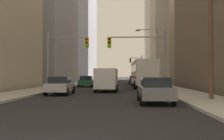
{
  "coord_description": "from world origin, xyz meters",
  "views": [
    {
      "loc": [
        1.77,
        -4.54,
        1.67
      ],
      "look_at": [
        0.0,
        35.75,
        2.4
      ],
      "focal_mm": 42.14,
      "sensor_mm": 36.0,
      "label": 1
    }
  ],
  "objects_px": {
    "sedan_grey": "(155,90)",
    "traffic_signal_near_right": "(139,50)",
    "traffic_signal_far_right": "(137,64)",
    "sedan_silver": "(60,85)",
    "cargo_van_white": "(107,79)",
    "traffic_signal_near_left": "(66,51)",
    "city_bus": "(143,73)",
    "sedan_green": "(86,81)",
    "sedan_navy": "(134,80)"
  },
  "relations": [
    {
      "from": "sedan_silver",
      "to": "sedan_green",
      "type": "bearing_deg",
      "value": 89.09
    },
    {
      "from": "city_bus",
      "to": "traffic_signal_near_right",
      "type": "relative_size",
      "value": 1.92
    },
    {
      "from": "cargo_van_white",
      "to": "traffic_signal_far_right",
      "type": "height_order",
      "value": "traffic_signal_far_right"
    },
    {
      "from": "cargo_van_white",
      "to": "sedan_grey",
      "type": "xyz_separation_m",
      "value": [
        3.53,
        -10.59,
        -0.52
      ]
    },
    {
      "from": "sedan_green",
      "to": "sedan_navy",
      "type": "distance_m",
      "value": 11.98
    },
    {
      "from": "cargo_van_white",
      "to": "traffic_signal_near_right",
      "type": "bearing_deg",
      "value": -3.8
    },
    {
      "from": "sedan_grey",
      "to": "traffic_signal_far_right",
      "type": "distance_m",
      "value": 42.82
    },
    {
      "from": "traffic_signal_far_right",
      "to": "sedan_navy",
      "type": "bearing_deg",
      "value": -94.83
    },
    {
      "from": "traffic_signal_near_left",
      "to": "sedan_green",
      "type": "bearing_deg",
      "value": 86.4
    },
    {
      "from": "sedan_green",
      "to": "traffic_signal_near_left",
      "type": "relative_size",
      "value": 0.71
    },
    {
      "from": "sedan_green",
      "to": "sedan_grey",
      "type": "bearing_deg",
      "value": -71.3
    },
    {
      "from": "city_bus",
      "to": "sedan_grey",
      "type": "height_order",
      "value": "city_bus"
    },
    {
      "from": "sedan_green",
      "to": "traffic_signal_near_right",
      "type": "distance_m",
      "value": 12.68
    },
    {
      "from": "city_bus",
      "to": "traffic_signal_near_left",
      "type": "height_order",
      "value": "traffic_signal_near_left"
    },
    {
      "from": "city_bus",
      "to": "sedan_silver",
      "type": "bearing_deg",
      "value": -123.17
    },
    {
      "from": "sedan_silver",
      "to": "sedan_green",
      "type": "height_order",
      "value": "same"
    },
    {
      "from": "sedan_grey",
      "to": "sedan_silver",
      "type": "bearing_deg",
      "value": 138.3
    },
    {
      "from": "cargo_van_white",
      "to": "traffic_signal_near_right",
      "type": "height_order",
      "value": "traffic_signal_near_right"
    },
    {
      "from": "sedan_grey",
      "to": "sedan_silver",
      "type": "distance_m",
      "value": 9.66
    },
    {
      "from": "sedan_silver",
      "to": "traffic_signal_far_right",
      "type": "height_order",
      "value": "traffic_signal_far_right"
    },
    {
      "from": "sedan_navy",
      "to": "traffic_signal_near_right",
      "type": "distance_m",
      "value": 20.26
    },
    {
      "from": "traffic_signal_far_right",
      "to": "cargo_van_white",
      "type": "bearing_deg",
      "value": -98.12
    },
    {
      "from": "cargo_van_white",
      "to": "sedan_navy",
      "type": "relative_size",
      "value": 1.23
    },
    {
      "from": "sedan_grey",
      "to": "traffic_signal_near_right",
      "type": "height_order",
      "value": "traffic_signal_near_right"
    },
    {
      "from": "cargo_van_white",
      "to": "traffic_signal_far_right",
      "type": "distance_m",
      "value": 32.53
    },
    {
      "from": "cargo_van_white",
      "to": "traffic_signal_near_left",
      "type": "bearing_deg",
      "value": -177.0
    },
    {
      "from": "sedan_grey",
      "to": "sedan_navy",
      "type": "xyz_separation_m",
      "value": [
        0.0,
        30.36,
        0.0
      ]
    },
    {
      "from": "sedan_grey",
      "to": "sedan_navy",
      "type": "relative_size",
      "value": 0.98
    },
    {
      "from": "cargo_van_white",
      "to": "traffic_signal_near_right",
      "type": "relative_size",
      "value": 0.87
    },
    {
      "from": "sedan_grey",
      "to": "traffic_signal_near_left",
      "type": "height_order",
      "value": "traffic_signal_near_left"
    },
    {
      "from": "sedan_green",
      "to": "traffic_signal_far_right",
      "type": "height_order",
      "value": "traffic_signal_far_right"
    },
    {
      "from": "sedan_silver",
      "to": "sedan_green",
      "type": "xyz_separation_m",
      "value": [
        0.23,
        14.21,
        0.0
      ]
    },
    {
      "from": "city_bus",
      "to": "traffic_signal_far_right",
      "type": "height_order",
      "value": "traffic_signal_far_right"
    },
    {
      "from": "cargo_van_white",
      "to": "sedan_green",
      "type": "distance_m",
      "value": 10.63
    },
    {
      "from": "sedan_silver",
      "to": "sedan_navy",
      "type": "distance_m",
      "value": 25.0
    },
    {
      "from": "city_bus",
      "to": "traffic_signal_near_right",
      "type": "bearing_deg",
      "value": -96.97
    },
    {
      "from": "sedan_grey",
      "to": "sedan_green",
      "type": "xyz_separation_m",
      "value": [
        -6.98,
        20.63,
        0.0
      ]
    },
    {
      "from": "traffic_signal_near_left",
      "to": "traffic_signal_far_right",
      "type": "relative_size",
      "value": 1.0
    },
    {
      "from": "cargo_van_white",
      "to": "traffic_signal_near_right",
      "type": "xyz_separation_m",
      "value": [
        3.22,
        -0.21,
        2.84
      ]
    },
    {
      "from": "traffic_signal_near_right",
      "to": "traffic_signal_far_right",
      "type": "xyz_separation_m",
      "value": [
        1.36,
        32.31,
        -0.14
      ]
    },
    {
      "from": "sedan_navy",
      "to": "traffic_signal_far_right",
      "type": "relative_size",
      "value": 0.71
    },
    {
      "from": "sedan_grey",
      "to": "sedan_navy",
      "type": "distance_m",
      "value": 30.36
    },
    {
      "from": "city_bus",
      "to": "sedan_navy",
      "type": "xyz_separation_m",
      "value": [
        -0.67,
        11.87,
        -1.16
      ]
    },
    {
      "from": "sedan_green",
      "to": "traffic_signal_far_right",
      "type": "distance_m",
      "value": 23.69
    },
    {
      "from": "sedan_grey",
      "to": "sedan_navy",
      "type": "height_order",
      "value": "same"
    },
    {
      "from": "traffic_signal_near_left",
      "to": "traffic_signal_far_right",
      "type": "xyz_separation_m",
      "value": [
        8.68,
        32.31,
        -0.07
      ]
    },
    {
      "from": "traffic_signal_near_left",
      "to": "traffic_signal_far_right",
      "type": "distance_m",
      "value": 33.46
    },
    {
      "from": "cargo_van_white",
      "to": "traffic_signal_near_left",
      "type": "xyz_separation_m",
      "value": [
        -4.1,
        -0.21,
        2.78
      ]
    },
    {
      "from": "sedan_grey",
      "to": "traffic_signal_far_right",
      "type": "height_order",
      "value": "traffic_signal_far_right"
    },
    {
      "from": "city_bus",
      "to": "sedan_navy",
      "type": "bearing_deg",
      "value": 93.23
    }
  ]
}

